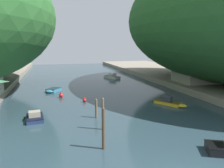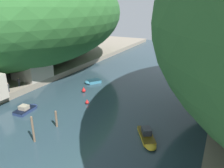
# 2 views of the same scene
# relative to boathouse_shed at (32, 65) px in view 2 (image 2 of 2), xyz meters

# --- Properties ---
(water_surface) EXTENTS (130.00, 130.00, 0.00)m
(water_surface) POSITION_rel_boathouse_shed_xyz_m (18.64, 3.80, -3.91)
(water_surface) COLOR #283D47
(water_surface) RESTS_ON ground
(left_bank) EXTENTS (22.00, 120.00, 1.18)m
(left_bank) POSITION_rel_boathouse_shed_xyz_m (-8.06, 3.80, -3.32)
(left_bank) COLOR gray
(left_bank) RESTS_ON ground
(hillside_left) EXTENTS (42.60, 59.64, 24.83)m
(hillside_left) POSITION_rel_boathouse_shed_xyz_m (-9.16, 7.54, 9.69)
(hillside_left) COLOR #2D662D
(hillside_left) RESTS_ON left_bank
(boathouse_shed) EXTENTS (6.40, 6.57, 5.27)m
(boathouse_shed) POSITION_rel_boathouse_shed_xyz_m (0.00, 0.00, 0.00)
(boathouse_shed) COLOR #B2A899
(boathouse_shed) RESTS_ON left_bank
(boat_moored_right) EXTENTS (4.02, 6.22, 1.43)m
(boat_moored_right) POSITION_rel_boathouse_shed_xyz_m (26.41, 20.12, -3.47)
(boat_moored_right) COLOR silver
(boat_moored_right) RESTS_ON water_surface
(boat_navy_launch) EXTENTS (2.22, 4.18, 1.13)m
(boat_navy_launch) POSITION_rel_boathouse_shed_xyz_m (8.60, -9.83, -3.56)
(boat_navy_launch) COLOR navy
(boat_navy_launch) RESTS_ON water_surface
(boat_red_skiff) EXTENTS (3.90, 5.01, 1.25)m
(boat_red_skiff) POSITION_rel_boathouse_shed_xyz_m (27.81, -8.58, -3.53)
(boat_red_skiff) COLOR gold
(boat_red_skiff) RESTS_ON water_surface
(boat_cabin_cruiser) EXTENTS (3.42, 3.80, 0.63)m
(boat_cabin_cruiser) POSITION_rel_boathouse_shed_xyz_m (10.83, 5.78, -3.60)
(boat_cabin_cruiser) COLOR teal
(boat_cabin_cruiser) RESTS_ON water_surface
(mooring_post_second) EXTENTS (0.26, 0.26, 3.47)m
(mooring_post_second) POSITION_rel_boathouse_shed_xyz_m (15.84, -15.26, -2.16)
(mooring_post_second) COLOR brown
(mooring_post_second) RESTS_ON water_surface
(mooring_post_middle) EXTENTS (0.30, 0.30, 2.40)m
(mooring_post_middle) POSITION_rel_boathouse_shed_xyz_m (15.92, -11.31, -2.70)
(mooring_post_middle) COLOR brown
(mooring_post_middle) RESTS_ON water_surface
(channel_buoy_near) EXTENTS (0.71, 0.71, 1.07)m
(channel_buoy_near) POSITION_rel_boathouse_shed_xyz_m (12.21, 0.62, -3.49)
(channel_buoy_near) COLOR red
(channel_buoy_near) RESTS_ON water_surface
(channel_buoy_far) EXTENTS (0.58, 0.58, 0.87)m
(channel_buoy_far) POSITION_rel_boathouse_shed_xyz_m (15.63, -3.44, -3.57)
(channel_buoy_far) COLOR red
(channel_buoy_far) RESTS_ON water_surface
(person_on_quay) EXTENTS (0.27, 0.41, 1.69)m
(person_on_quay) POSITION_rel_boathouse_shed_xyz_m (2.13, -7.71, -1.75)
(person_on_quay) COLOR #282D3D
(person_on_quay) RESTS_ON left_bank
(person_by_boathouse) EXTENTS (0.24, 0.39, 1.69)m
(person_by_boathouse) POSITION_rel_boathouse_shed_xyz_m (1.51, -4.87, -1.75)
(person_by_boathouse) COLOR #282D3D
(person_by_boathouse) RESTS_ON left_bank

